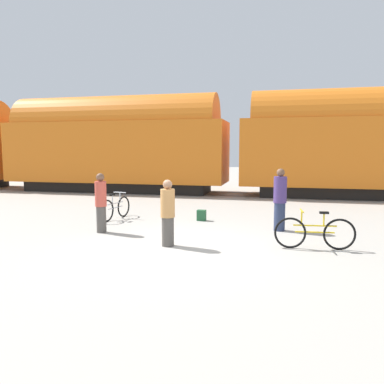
% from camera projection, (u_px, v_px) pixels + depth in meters
% --- Properties ---
extents(ground_plane, '(80.00, 80.00, 0.00)m').
position_uv_depth(ground_plane, '(179.00, 249.00, 8.56)').
color(ground_plane, '#A8A399').
extents(freight_train, '(49.79, 2.95, 5.07)m').
position_uv_depth(freight_train, '(234.00, 142.00, 18.62)').
color(freight_train, black).
rests_on(freight_train, ground_plane).
extents(rail_near, '(61.79, 0.07, 0.01)m').
position_uv_depth(rail_near, '(232.00, 196.00, 18.22)').
color(rail_near, '#4C4238').
rests_on(rail_near, ground_plane).
extents(rail_far, '(61.79, 0.07, 0.01)m').
position_uv_depth(rail_far, '(235.00, 193.00, 19.61)').
color(rail_far, '#4C4238').
rests_on(rail_far, ground_plane).
extents(bicycle_yellow, '(1.80, 0.46, 0.90)m').
position_uv_depth(bicycle_yellow, '(315.00, 233.00, 8.48)').
color(bicycle_yellow, black).
rests_on(bicycle_yellow, ground_plane).
extents(bicycle_silver, '(0.46, 1.64, 0.87)m').
position_uv_depth(bicycle_silver, '(116.00, 208.00, 12.13)').
color(bicycle_silver, black).
rests_on(bicycle_silver, ground_plane).
extents(person_in_purple, '(0.36, 0.36, 1.74)m').
position_uv_depth(person_in_purple, '(280.00, 200.00, 10.37)').
color(person_in_purple, '#283351').
rests_on(person_in_purple, ground_plane).
extents(person_in_red, '(0.31, 0.31, 1.62)m').
position_uv_depth(person_in_red, '(101.00, 203.00, 10.16)').
color(person_in_red, '#514C47').
rests_on(person_in_red, ground_plane).
extents(person_in_tan, '(0.34, 0.34, 1.56)m').
position_uv_depth(person_in_tan, '(168.00, 213.00, 8.72)').
color(person_in_tan, '#514C47').
rests_on(person_in_tan, ground_plane).
extents(backpack, '(0.28, 0.20, 0.34)m').
position_uv_depth(backpack, '(201.00, 215.00, 11.92)').
color(backpack, '#235633').
rests_on(backpack, ground_plane).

